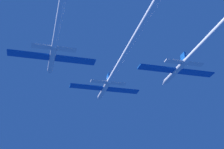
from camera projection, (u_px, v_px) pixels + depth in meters
jet_lead at (120, 63)px, 59.17m from camera, size 14.93×45.42×2.47m
jet_left_wing at (60, 12)px, 44.32m from camera, size 14.93×48.05×2.47m
jet_right_wing at (209, 37)px, 50.95m from camera, size 14.93×45.57×2.47m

